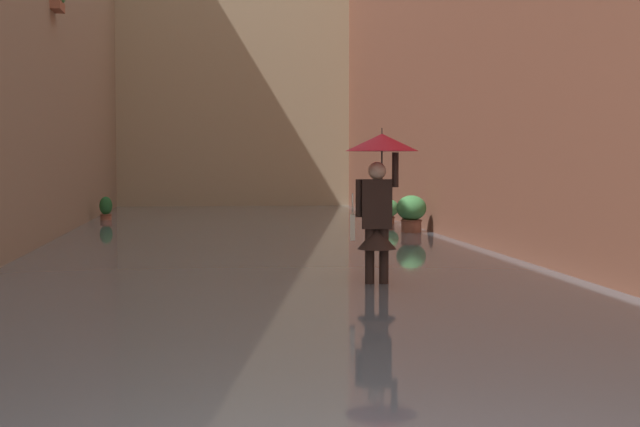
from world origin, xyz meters
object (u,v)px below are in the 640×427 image
at_px(person_wading, 379,182).
at_px(potted_plant_near_left, 386,211).
at_px(potted_plant_near_right, 106,210).
at_px(potted_plant_mid_left, 411,213).

relative_size(person_wading, potted_plant_near_left, 2.82).
distance_m(potted_plant_near_left, potted_plant_near_right, 7.37).
relative_size(person_wading, potted_plant_near_right, 2.81).
bearing_deg(potted_plant_near_left, potted_plant_near_right, -16.82).
xyz_separation_m(person_wading, potted_plant_mid_left, (-2.27, -8.62, -0.89)).
bearing_deg(potted_plant_mid_left, person_wading, 75.26).
distance_m(person_wading, potted_plant_near_right, 14.57).
relative_size(potted_plant_near_left, potted_plant_near_right, 1.00).
distance_m(person_wading, potted_plant_near_left, 11.85).
xyz_separation_m(potted_plant_near_left, potted_plant_near_right, (7.06, -2.13, -0.04)).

